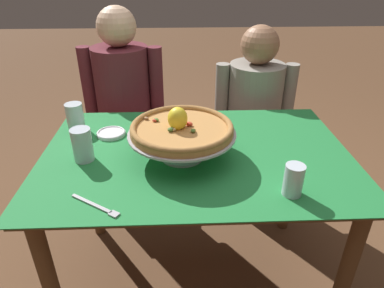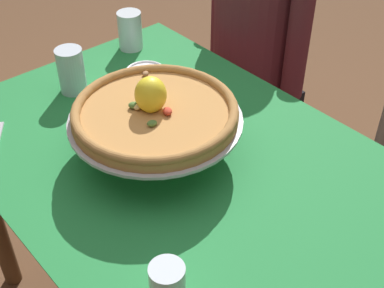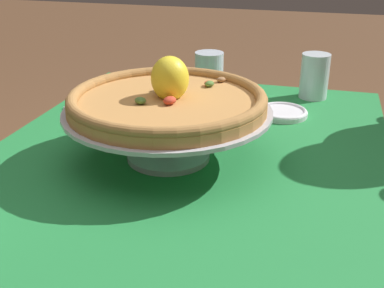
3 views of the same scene
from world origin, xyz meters
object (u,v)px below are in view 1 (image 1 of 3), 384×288
(diner_left, at_px, (126,118))
(diner_right, at_px, (252,123))
(pizza_stand, at_px, (182,139))
(water_glass_back_left, at_px, (75,118))
(pizza, at_px, (182,128))
(water_glass_front_right, at_px, (293,182))
(dinner_fork, at_px, (97,206))
(water_glass_side_left, at_px, (83,147))
(side_plate, at_px, (111,133))

(diner_left, distance_m, diner_right, 0.79)
(pizza_stand, xyz_separation_m, water_glass_back_left, (-0.50, 0.28, -0.03))
(pizza, xyz_separation_m, diner_left, (-0.33, 0.73, -0.29))
(water_glass_front_right, relative_size, water_glass_back_left, 0.91)
(water_glass_front_right, distance_m, diner_left, 1.23)
(water_glass_front_right, bearing_deg, dinner_fork, -176.18)
(dinner_fork, bearing_deg, diner_left, 92.88)
(pizza_stand, bearing_deg, water_glass_side_left, -179.03)
(water_glass_front_right, bearing_deg, diner_left, 125.59)
(water_glass_back_left, relative_size, diner_right, 0.11)
(dinner_fork, bearing_deg, pizza_stand, 47.37)
(water_glass_side_left, relative_size, side_plate, 1.05)
(pizza_stand, xyz_separation_m, water_glass_front_right, (0.37, -0.26, -0.03))
(pizza_stand, relative_size, water_glass_front_right, 3.73)
(water_glass_front_right, bearing_deg, pizza_stand, 144.57)
(dinner_fork, xyz_separation_m, diner_left, (-0.05, 1.03, -0.16))
(pizza, relative_size, dinner_fork, 2.26)
(side_plate, bearing_deg, diner_right, 33.86)
(diner_left, bearing_deg, pizza_stand, -65.12)
(water_glass_front_right, distance_m, water_glass_back_left, 1.02)
(pizza, height_order, diner_right, diner_right)
(pizza_stand, xyz_separation_m, dinner_fork, (-0.28, -0.31, -0.08))
(water_glass_back_left, bearing_deg, dinner_fork, -70.19)
(diner_left, bearing_deg, side_plate, -88.55)
(pizza, relative_size, diner_right, 0.35)
(diner_right, bearing_deg, water_glass_side_left, -139.07)
(water_glass_side_left, distance_m, water_glass_front_right, 0.81)
(dinner_fork, bearing_deg, water_glass_front_right, 3.82)
(side_plate, height_order, diner_right, diner_right)
(water_glass_side_left, distance_m, diner_right, 1.15)
(water_glass_back_left, height_order, diner_right, diner_right)
(diner_right, bearing_deg, pizza_stand, -121.90)
(water_glass_front_right, xyz_separation_m, diner_left, (-0.71, 0.99, -0.20))
(diner_left, bearing_deg, water_glass_side_left, -94.52)
(pizza_stand, xyz_separation_m, side_plate, (-0.32, 0.21, -0.07))
(pizza, xyz_separation_m, diner_right, (0.45, 0.73, -0.34))
(pizza, bearing_deg, water_glass_front_right, -35.35)
(water_glass_side_left, relative_size, diner_right, 0.12)
(water_glass_side_left, distance_m, water_glass_back_left, 0.30)
(dinner_fork, bearing_deg, side_plate, 94.31)
(pizza, relative_size, side_plate, 3.11)
(pizza_stand, relative_size, pizza, 1.06)
(dinner_fork, distance_m, diner_left, 1.05)
(side_plate, xyz_separation_m, diner_right, (0.78, 0.52, -0.21))
(pizza, height_order, water_glass_back_left, pizza)
(water_glass_back_left, relative_size, dinner_fork, 0.71)
(water_glass_back_left, bearing_deg, diner_left, 70.47)
(pizza, xyz_separation_m, side_plate, (-0.32, 0.21, -0.12))
(diner_left, bearing_deg, diner_right, 0.22)
(pizza_stand, height_order, diner_left, diner_left)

